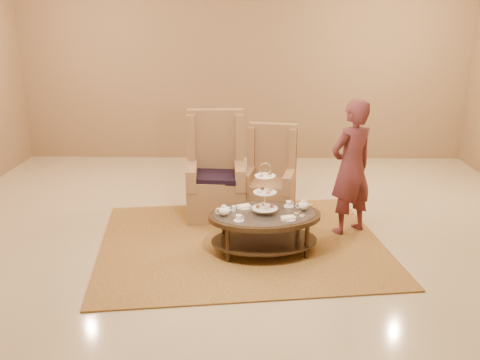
{
  "coord_description": "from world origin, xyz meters",
  "views": [
    {
      "loc": [
        0.14,
        -5.68,
        2.56
      ],
      "look_at": [
        0.01,
        0.2,
        0.74
      ],
      "focal_mm": 40.0,
      "sensor_mm": 36.0,
      "label": 1
    }
  ],
  "objects_px": {
    "tea_table": "(265,221)",
    "armchair_left": "(216,181)",
    "armchair_right": "(270,185)",
    "person": "(351,168)"
  },
  "relations": [
    {
      "from": "armchair_left",
      "to": "armchair_right",
      "type": "height_order",
      "value": "armchair_left"
    },
    {
      "from": "armchair_right",
      "to": "person",
      "type": "height_order",
      "value": "person"
    },
    {
      "from": "armchair_left",
      "to": "person",
      "type": "bearing_deg",
      "value": -23.75
    },
    {
      "from": "tea_table",
      "to": "person",
      "type": "distance_m",
      "value": 1.28
    },
    {
      "from": "armchair_left",
      "to": "armchair_right",
      "type": "relative_size",
      "value": 1.16
    },
    {
      "from": "tea_table",
      "to": "armchair_right",
      "type": "bearing_deg",
      "value": 77.48
    },
    {
      "from": "tea_table",
      "to": "armchair_left",
      "type": "bearing_deg",
      "value": 109.09
    },
    {
      "from": "tea_table",
      "to": "person",
      "type": "height_order",
      "value": "person"
    },
    {
      "from": "armchair_right",
      "to": "person",
      "type": "xyz_separation_m",
      "value": [
        0.94,
        -0.66,
        0.42
      ]
    },
    {
      "from": "armchair_left",
      "to": "person",
      "type": "xyz_separation_m",
      "value": [
        1.65,
        -0.61,
        0.36
      ]
    }
  ]
}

